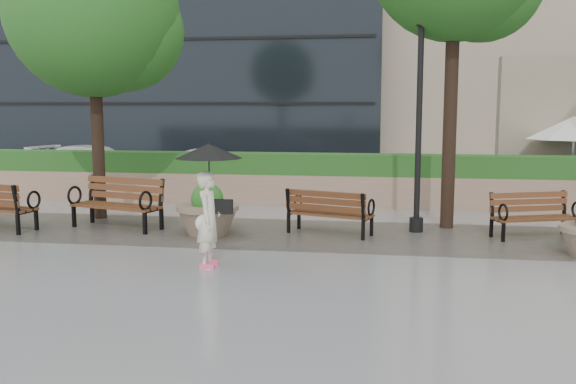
# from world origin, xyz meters

# --- Properties ---
(ground) EXTENTS (100.00, 100.00, 0.00)m
(ground) POSITION_xyz_m (0.00, 0.00, 0.00)
(ground) COLOR gray
(ground) RESTS_ON ground
(cobble_strip) EXTENTS (28.00, 3.20, 0.01)m
(cobble_strip) POSITION_xyz_m (0.00, 3.00, 0.01)
(cobble_strip) COLOR #383330
(cobble_strip) RESTS_ON ground
(hedge_wall) EXTENTS (24.00, 0.80, 1.35)m
(hedge_wall) POSITION_xyz_m (0.00, 7.00, 0.66)
(hedge_wall) COLOR #9F8167
(hedge_wall) RESTS_ON ground
(asphalt_street) EXTENTS (40.00, 7.00, 0.00)m
(asphalt_street) POSITION_xyz_m (0.00, 11.00, 0.00)
(asphalt_street) COLOR black
(asphalt_street) RESTS_ON ground
(bench_1) EXTENTS (2.11, 1.32, 1.06)m
(bench_1) POSITION_xyz_m (-4.30, 3.01, 0.32)
(bench_1) COLOR brown
(bench_1) RESTS_ON ground
(bench_2) EXTENTS (1.82, 1.18, 0.91)m
(bench_2) POSITION_xyz_m (0.20, 3.04, 0.27)
(bench_2) COLOR brown
(bench_2) RESTS_ON ground
(bench_3) EXTENTS (1.76, 1.17, 0.89)m
(bench_3) POSITION_xyz_m (4.20, 3.32, 0.26)
(bench_3) COLOR brown
(bench_3) RESTS_ON ground
(planter_left) EXTENTS (1.26, 1.26, 1.06)m
(planter_left) POSITION_xyz_m (-2.22, 2.64, 0.41)
(planter_left) COLOR #7F6B56
(planter_left) RESTS_ON ground
(lamppost) EXTENTS (0.28, 0.28, 4.34)m
(lamppost) POSITION_xyz_m (1.94, 3.61, 1.92)
(lamppost) COLOR black
(lamppost) RESTS_ON ground
(tree_0) EXTENTS (3.86, 3.84, 6.61)m
(tree_0) POSITION_xyz_m (-5.07, 4.23, 4.56)
(tree_0) COLOR black
(tree_0) RESTS_ON ground
(patio_umb_white) EXTENTS (2.50, 2.50, 2.30)m
(patio_umb_white) POSITION_xyz_m (6.27, 8.62, 1.99)
(patio_umb_white) COLOR black
(patio_umb_white) RESTS_ON ground
(car_left) EXTENTS (4.69, 2.49, 1.29)m
(car_left) POSITION_xyz_m (-8.20, 10.21, 0.65)
(car_left) COLOR silver
(car_left) RESTS_ON ground
(car_right) EXTENTS (3.84, 1.76, 1.22)m
(car_right) POSITION_xyz_m (-4.12, 10.08, 0.61)
(car_right) COLOR silver
(car_right) RESTS_ON ground
(pedestrian) EXTENTS (1.08, 1.08, 1.98)m
(pedestrian) POSITION_xyz_m (-1.47, 0.15, 1.21)
(pedestrian) COLOR #EBE5C6
(pedestrian) RESTS_ON ground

